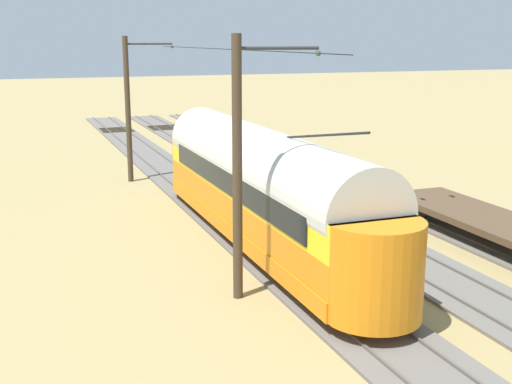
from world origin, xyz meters
TOP-DOWN VIEW (x-y plane):
  - ground_plane at (0.00, 0.00)m, footprint 220.00×220.00m
  - track_streetcar_siding at (-4.00, -0.31)m, footprint 2.80×80.00m
  - track_adjacent_siding at (0.00, -0.31)m, footprint 2.80×80.00m
  - track_third_siding at (4.00, -0.31)m, footprint 2.80×80.00m
  - vintage_streetcar at (4.00, 2.05)m, footprint 2.65×18.43m
  - flatcar_adjacent at (-4.00, 5.67)m, footprint 2.80×11.24m
  - catenary_pole_foreground at (6.38, -10.77)m, footprint 2.66×0.28m
  - catenary_pole_mid_near at (6.38, 6.56)m, footprint 2.66×0.28m
  - overhead_wire_run at (4.09, -2.70)m, footprint 2.45×21.32m
  - track_end_bumper at (0.00, -11.67)m, footprint 1.80×0.60m

SIDE VIEW (x-z plane):
  - ground_plane at x=0.00m, z-range 0.00..0.00m
  - track_streetcar_siding at x=-4.00m, z-range -0.04..0.14m
  - track_adjacent_siding at x=0.00m, z-range -0.04..0.14m
  - track_third_siding at x=4.00m, z-range -0.04..0.14m
  - track_end_bumper at x=0.00m, z-range 0.00..0.80m
  - flatcar_adjacent at x=-4.00m, z-range 0.06..1.66m
  - vintage_streetcar at x=4.00m, z-range -0.22..4.75m
  - catenary_pole_foreground at x=6.38m, z-range 0.15..7.68m
  - catenary_pole_mid_near at x=6.38m, z-range 0.15..7.68m
  - overhead_wire_run at x=4.09m, z-range 6.90..7.08m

